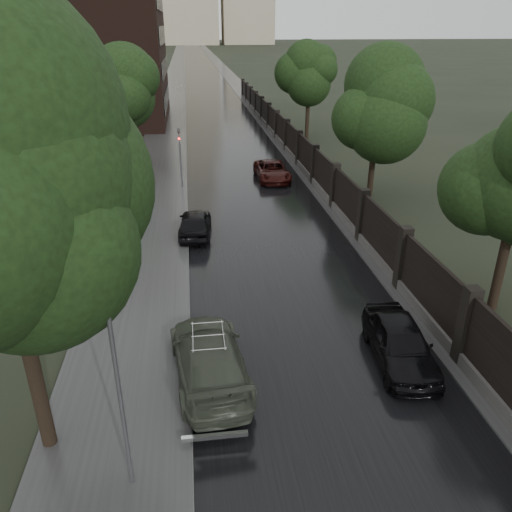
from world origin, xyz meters
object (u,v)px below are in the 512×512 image
(tree_right_c, at_px, (309,84))
(volga_sedan, at_px, (209,358))
(tree_right_b, at_px, (377,116))
(lamp_post, at_px, (120,396))
(hatchback_left, at_px, (195,223))
(car_right_far, at_px, (272,171))
(tree_left_far, at_px, (125,98))
(car_right_near, at_px, (400,342))
(traffic_light, at_px, (180,153))

(tree_right_c, distance_m, volga_sedan, 36.66)
(tree_right_b, relative_size, lamp_post, 1.37)
(hatchback_left, relative_size, car_right_far, 0.86)
(tree_right_b, xyz_separation_m, volga_sedan, (-10.91, -16.75, -4.20))
(tree_right_b, height_order, car_right_far, tree_right_b)
(tree_left_far, xyz_separation_m, tree_right_c, (15.50, 10.00, -0.29))
(lamp_post, xyz_separation_m, car_right_near, (8.05, 3.79, -1.96))
(tree_left_far, height_order, volga_sedan, tree_left_far)
(tree_left_far, xyz_separation_m, tree_right_b, (15.50, -8.00, -0.29))
(car_right_near, bearing_deg, car_right_far, 96.42)
(volga_sedan, relative_size, car_right_near, 1.23)
(tree_left_far, relative_size, car_right_near, 1.76)
(tree_right_c, bearing_deg, lamp_post, -108.52)
(volga_sedan, bearing_deg, tree_left_far, -85.11)
(tree_right_b, relative_size, tree_right_c, 1.00)
(tree_right_b, height_order, volga_sedan, tree_right_b)
(tree_left_far, height_order, car_right_near, tree_left_far)
(tree_right_c, height_order, car_right_near, tree_right_c)
(car_right_near, height_order, car_right_far, car_right_near)
(hatchback_left, bearing_deg, car_right_near, 122.55)
(traffic_light, xyz_separation_m, car_right_near, (6.95, -19.70, -1.68))
(lamp_post, height_order, volga_sedan, lamp_post)
(tree_left_far, distance_m, hatchback_left, 14.58)
(car_right_far, bearing_deg, hatchback_left, -121.18)
(car_right_far, bearing_deg, traffic_light, -168.39)
(hatchback_left, bearing_deg, tree_right_c, -111.44)
(hatchback_left, bearing_deg, volga_sedan, 95.15)
(lamp_post, relative_size, car_right_far, 1.11)
(tree_right_b, distance_m, volga_sedan, 20.43)
(car_right_far, bearing_deg, car_right_near, -89.07)
(tree_right_c, bearing_deg, tree_right_b, -90.00)
(volga_sedan, bearing_deg, tree_right_b, -128.69)
(car_right_near, bearing_deg, lamp_post, -150.24)
(tree_right_c, xyz_separation_m, lamp_post, (-12.90, -38.50, -2.28))
(traffic_light, height_order, hatchback_left, traffic_light)
(car_right_near, bearing_deg, volga_sedan, -175.05)
(tree_left_far, bearing_deg, tree_right_c, 32.83)
(tree_right_c, xyz_separation_m, traffic_light, (-11.80, -15.01, -2.55))
(tree_right_b, relative_size, car_right_near, 1.67)
(tree_right_c, bearing_deg, hatchback_left, -115.63)
(car_right_near, bearing_deg, hatchback_left, 122.87)
(hatchback_left, bearing_deg, car_right_far, -116.01)
(tree_right_c, xyz_separation_m, volga_sedan, (-10.91, -34.75, -4.20))
(lamp_post, height_order, car_right_far, lamp_post)
(tree_right_c, distance_m, car_right_near, 35.30)
(volga_sedan, distance_m, car_right_near, 6.05)
(tree_right_c, height_order, car_right_far, tree_right_c)
(tree_right_c, xyz_separation_m, hatchback_left, (-11.10, -23.13, -4.27))
(volga_sedan, xyz_separation_m, car_right_near, (6.05, 0.05, -0.03))
(car_right_near, bearing_deg, tree_right_b, 78.31)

